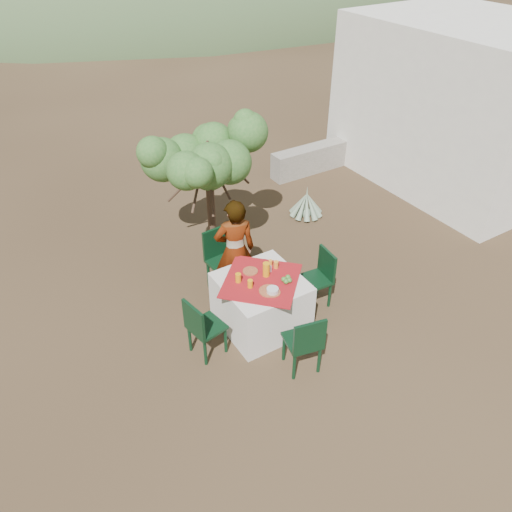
{
  "coord_description": "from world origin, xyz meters",
  "views": [
    {
      "loc": [
        -2.85,
        -4.22,
        4.76
      ],
      "look_at": [
        -0.0,
        0.39,
        0.84
      ],
      "focal_mm": 35.0,
      "sensor_mm": 36.0,
      "label": 1
    }
  ],
  "objects": [
    {
      "name": "chair_left",
      "position": [
        -1.09,
        -0.09,
        0.48
      ],
      "size": [
        0.46,
        0.46,
        0.86
      ],
      "rotation": [
        0.0,
        0.0,
        1.75
      ],
      "color": "black",
      "rests_on": "ground"
    },
    {
      "name": "juice_pitcher",
      "position": [
        -0.07,
        0.04,
        0.86
      ],
      "size": [
        0.09,
        0.09,
        0.2
      ],
      "primitive_type": "cylinder",
      "color": "orange",
      "rests_on": "table"
    },
    {
      "name": "shrub_tree",
      "position": [
        0.13,
        1.9,
        1.56
      ],
      "size": [
        1.68,
        1.64,
        1.97
      ],
      "color": "#463123",
      "rests_on": "ground"
    },
    {
      "name": "ground",
      "position": [
        0.0,
        0.0,
        0.0
      ],
      "size": [
        160.0,
        160.0,
        0.0
      ],
      "primitive_type": "plane",
      "color": "#342517",
      "rests_on": "ground"
    },
    {
      "name": "napkin_holder",
      "position": [
        -0.01,
        0.09,
        0.81
      ],
      "size": [
        0.08,
        0.05,
        0.1
      ],
      "primitive_type": "cube",
      "rotation": [
        0.0,
        0.0,
        0.14
      ],
      "color": "silver",
      "rests_on": "table"
    },
    {
      "name": "white_bowl",
      "position": [
        -0.19,
        -0.29,
        0.8
      ],
      "size": [
        0.15,
        0.15,
        0.06
      ],
      "primitive_type": "cylinder",
      "color": "silver",
      "rests_on": "bowl_plate"
    },
    {
      "name": "jar_right",
      "position": [
        0.1,
        0.2,
        0.8
      ],
      "size": [
        0.05,
        0.05,
        0.08
      ],
      "primitive_type": "cylinder",
      "color": "orange",
      "rests_on": "table"
    },
    {
      "name": "chair_far",
      "position": [
        -0.22,
        1.01,
        0.53
      ],
      "size": [
        0.47,
        0.47,
        0.95
      ],
      "rotation": [
        0.0,
        0.0,
        0.08
      ],
      "color": "black",
      "rests_on": "ground"
    },
    {
      "name": "plate_far",
      "position": [
        -0.2,
        0.22,
        0.77
      ],
      "size": [
        0.2,
        0.2,
        0.01
      ],
      "primitive_type": "cylinder",
      "color": "brown",
      "rests_on": "table"
    },
    {
      "name": "jar_left",
      "position": [
        0.13,
        0.12,
        0.81
      ],
      "size": [
        0.06,
        0.06,
        0.1
      ],
      "primitive_type": "cylinder",
      "color": "orange",
      "rests_on": "table"
    },
    {
      "name": "bowl_plate",
      "position": [
        -0.19,
        -0.29,
        0.77
      ],
      "size": [
        0.2,
        0.2,
        0.01
      ],
      "primitive_type": "cylinder",
      "color": "brown",
      "rests_on": "table"
    },
    {
      "name": "glass_near",
      "position": [
        -0.36,
        -0.05,
        0.82
      ],
      "size": [
        0.07,
        0.07,
        0.11
      ],
      "primitive_type": "cylinder",
      "color": "orange",
      "rests_on": "table"
    },
    {
      "name": "chair_right",
      "position": [
        0.77,
        -0.04,
        0.47
      ],
      "size": [
        0.43,
        0.43,
        0.85
      ],
      "rotation": [
        0.0,
        0.0,
        4.62
      ],
      "color": "black",
      "rests_on": "ground"
    },
    {
      "name": "agave",
      "position": [
        2.05,
        1.99,
        0.22
      ],
      "size": [
        0.61,
        0.62,
        0.65
      ],
      "rotation": [
        0.0,
        0.0,
        -0.25
      ],
      "color": "gray",
      "rests_on": "ground"
    },
    {
      "name": "plate_near",
      "position": [
        -0.21,
        -0.24,
        0.77
      ],
      "size": [
        0.25,
        0.25,
        0.01
      ],
      "primitive_type": "cylinder",
      "color": "brown",
      "rests_on": "table"
    },
    {
      "name": "table",
      "position": [
        -0.17,
        -0.01,
        0.38
      ],
      "size": [
        1.3,
        1.3,
        0.76
      ],
      "color": "silver",
      "rests_on": "ground"
    },
    {
      "name": "fruit_cluster",
      "position": [
        0.09,
        -0.2,
        0.8
      ],
      "size": [
        0.14,
        0.13,
        0.07
      ],
      "color": "#407A2C",
      "rests_on": "table"
    },
    {
      "name": "glass_far",
      "position": [
        -0.44,
        0.12,
        0.82
      ],
      "size": [
        0.08,
        0.08,
        0.12
      ],
      "primitive_type": "cylinder",
      "color": "orange",
      "rests_on": "table"
    },
    {
      "name": "person",
      "position": [
        -0.14,
        0.72,
        0.78
      ],
      "size": [
        0.66,
        0.53,
        1.57
      ],
      "primitive_type": "imported",
      "rotation": [
        0.0,
        0.0,
        2.84
      ],
      "color": "#8C6651",
      "rests_on": "ground"
    },
    {
      "name": "stone_wall",
      "position": [
        3.6,
        3.4,
        0.28
      ],
      "size": [
        2.6,
        0.35,
        0.55
      ],
      "primitive_type": "cube",
      "color": "gray",
      "rests_on": "ground"
    },
    {
      "name": "guesthouse",
      "position": [
        5.6,
        1.8,
        1.5
      ],
      "size": [
        3.2,
        4.2,
        3.0
      ],
      "primitive_type": "cube",
      "color": "white",
      "rests_on": "ground"
    },
    {
      "name": "chair_near",
      "position": [
        -0.16,
        -0.97,
        0.49
      ],
      "size": [
        0.48,
        0.48,
        0.88
      ],
      "rotation": [
        0.0,
        0.0,
        2.93
      ],
      "color": "black",
      "rests_on": "ground"
    }
  ]
}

